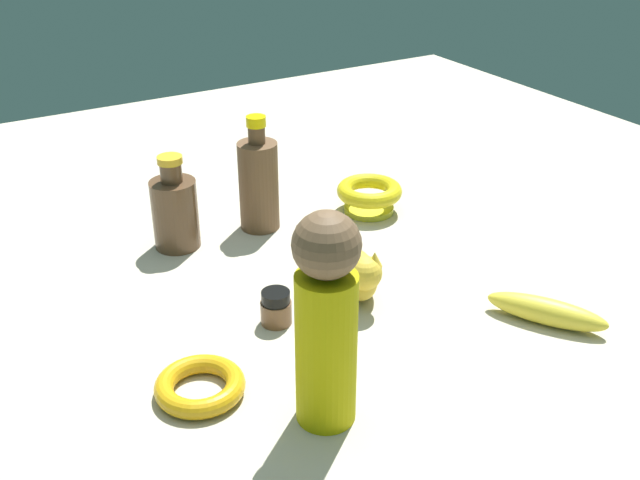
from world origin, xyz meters
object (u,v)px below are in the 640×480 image
object	(u,v)px
bangle	(200,386)
banana	(547,311)
nail_polish_jar	(276,308)
cat_figurine	(358,273)
bottle_short	(175,211)
bowl	(369,194)
person_figure_adult	(326,319)
bottle_tall	(259,183)

from	to	relation	value
bangle	banana	world-z (taller)	banana
nail_polish_jar	cat_figurine	distance (m)	0.13
bottle_short	banana	xyz separation A→B (m)	(-0.46, -0.35, -0.04)
bowl	nail_polish_jar	world-z (taller)	bowl
nail_polish_jar	bottle_short	xyz separation A→B (m)	(0.28, 0.04, 0.04)
bangle	person_figure_adult	distance (m)	0.19
bangle	cat_figurine	distance (m)	0.29
cat_figurine	person_figure_adult	xyz separation A→B (m)	(-0.20, 0.17, 0.09)
bowl	bangle	bearing A→B (deg)	124.77
cat_figurine	banana	distance (m)	0.26
bangle	cat_figurine	bearing A→B (deg)	-72.66
cat_figurine	person_figure_adult	world-z (taller)	person_figure_adult
bowl	bottle_short	bearing A→B (deg)	81.32
cat_figurine	bottle_short	size ratio (longest dim) A/B	0.91
bottle_short	bottle_tall	distance (m)	0.15
nail_polish_jar	cat_figurine	xyz separation A→B (m)	(0.00, -0.13, 0.01)
nail_polish_jar	bottle_tall	bearing A→B (deg)	-22.18
bowl	bangle	world-z (taller)	bowl
nail_polish_jar	cat_figurine	bearing A→B (deg)	-89.77
bowl	bottle_short	xyz separation A→B (m)	(0.05, 0.34, 0.03)
bangle	person_figure_adult	xyz separation A→B (m)	(-0.11, -0.11, 0.12)
nail_polish_jar	bottle_tall	distance (m)	0.30
cat_figurine	bottle_tall	distance (m)	0.27
nail_polish_jar	cat_figurine	size ratio (longest dim) A/B	0.34
bangle	bottle_short	size ratio (longest dim) A/B	0.70
nail_polish_jar	banana	distance (m)	0.37
nail_polish_jar	banana	xyz separation A→B (m)	(-0.19, -0.31, -0.01)
bangle	bottle_tall	bearing A→B (deg)	-35.79
bottle_tall	bowl	bearing A→B (deg)	-102.82
banana	bottle_tall	distance (m)	0.50
bottle_short	banana	distance (m)	0.58
cat_figurine	person_figure_adult	size ratio (longest dim) A/B	0.55
person_figure_adult	banana	xyz separation A→B (m)	(0.01, -0.35, -0.11)
bottle_short	person_figure_adult	bearing A→B (deg)	179.62
bottle_short	bottle_tall	world-z (taller)	bottle_tall
bangle	nail_polish_jar	size ratio (longest dim) A/B	2.23
cat_figurine	banana	world-z (taller)	cat_figurine
banana	nail_polish_jar	bearing A→B (deg)	-153.26
bowl	cat_figurine	world-z (taller)	cat_figurine
cat_figurine	person_figure_adult	distance (m)	0.28
bottle_short	cat_figurine	bearing A→B (deg)	-148.76
bowl	bottle_tall	size ratio (longest dim) A/B	0.59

